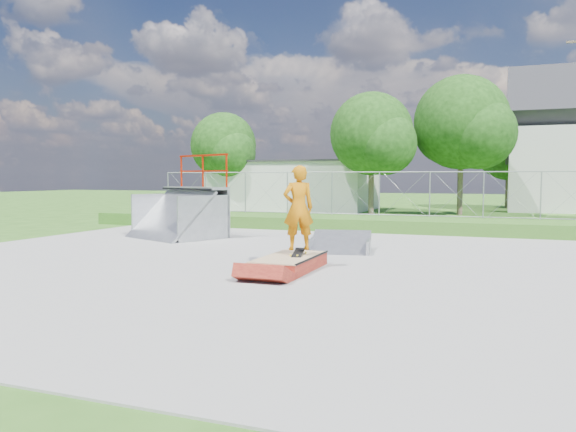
% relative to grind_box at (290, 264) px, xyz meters
% --- Properties ---
extents(ground, '(120.00, 120.00, 0.00)m').
position_rel_grind_box_xyz_m(ground, '(-0.30, 0.58, -0.17)').
color(ground, '#2D5A19').
rests_on(ground, ground).
extents(concrete_pad, '(20.00, 16.00, 0.04)m').
position_rel_grind_box_xyz_m(concrete_pad, '(-0.30, 0.58, -0.15)').
color(concrete_pad, gray).
rests_on(concrete_pad, ground).
extents(grass_berm, '(24.00, 3.00, 0.50)m').
position_rel_grind_box_xyz_m(grass_berm, '(-0.30, 10.08, 0.08)').
color(grass_berm, '#2D5A19').
rests_on(grass_berm, ground).
extents(grind_box, '(1.09, 2.23, 0.33)m').
position_rel_grind_box_xyz_m(grind_box, '(0.00, 0.00, 0.00)').
color(grind_box, maroon).
rests_on(grind_box, concrete_pad).
extents(quarter_pipe, '(3.59, 3.37, 2.86)m').
position_rel_grind_box_xyz_m(quarter_pipe, '(-5.97, 4.84, 1.26)').
color(quarter_pipe, gray).
rests_on(quarter_pipe, concrete_pad).
extents(flat_bank_ramp, '(1.91, 2.00, 0.50)m').
position_rel_grind_box_xyz_m(flat_bank_ramp, '(0.20, 3.42, 0.08)').
color(flat_bank_ramp, gray).
rests_on(flat_bank_ramp, concrete_pad).
extents(skateboard, '(0.38, 0.82, 0.13)m').
position_rel_grind_box_xyz_m(skateboard, '(0.11, 0.26, 0.21)').
color(skateboard, black).
rests_on(skateboard, grind_box).
extents(skater, '(0.82, 0.74, 1.89)m').
position_rel_grind_box_xyz_m(skater, '(0.11, 0.26, 1.16)').
color(skater, '#BF6A07').
rests_on(skater, grind_box).
extents(concrete_stairs, '(1.50, 1.60, 0.80)m').
position_rel_grind_box_xyz_m(concrete_stairs, '(-8.80, 9.28, 0.23)').
color(concrete_stairs, gray).
rests_on(concrete_stairs, ground).
extents(chain_link_fence, '(20.00, 0.06, 1.80)m').
position_rel_grind_box_xyz_m(chain_link_fence, '(-0.30, 11.08, 1.23)').
color(chain_link_fence, gray).
rests_on(chain_link_fence, grass_berm).
extents(utility_building_flat, '(10.00, 6.00, 3.00)m').
position_rel_grind_box_xyz_m(utility_building_flat, '(-8.30, 22.58, 1.33)').
color(utility_building_flat, silver).
rests_on(utility_building_flat, ground).
extents(tree_left_near, '(4.76, 4.48, 6.65)m').
position_rel_grind_box_xyz_m(tree_left_near, '(-2.06, 18.42, 4.07)').
color(tree_left_near, brown).
rests_on(tree_left_near, ground).
extents(tree_center, '(5.44, 5.12, 7.60)m').
position_rel_grind_box_xyz_m(tree_center, '(2.48, 20.39, 4.68)').
color(tree_center, brown).
rests_on(tree_center, ground).
extents(tree_left_far, '(4.42, 4.16, 6.18)m').
position_rel_grind_box_xyz_m(tree_left_far, '(-12.07, 20.43, 3.77)').
color(tree_left_far, brown).
rests_on(tree_left_far, ground).
extents(tree_back_mid, '(4.08, 3.84, 5.70)m').
position_rel_grind_box_xyz_m(tree_back_mid, '(4.91, 28.44, 3.47)').
color(tree_back_mid, brown).
rests_on(tree_back_mid, ground).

